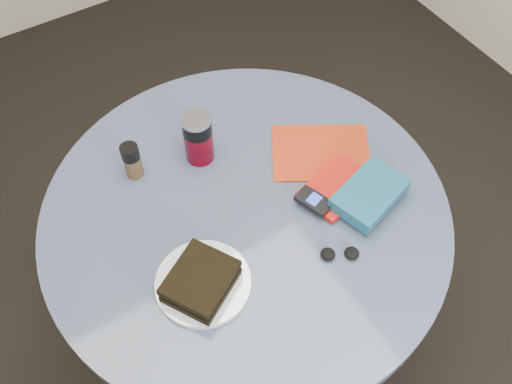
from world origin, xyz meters
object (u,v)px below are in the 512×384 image
pepper_grinder (132,161)px  red_book (337,187)px  table (246,243)px  soda_can (198,138)px  sandwich (201,281)px  magazine (321,152)px  headphones (340,254)px  novel (370,194)px  mp3_player (314,201)px  plate (203,283)px

pepper_grinder → red_book: pepper_grinder is taller
table → soda_can: soda_can is taller
sandwich → red_book: 0.42m
sandwich → soda_can: soda_can is taller
magazine → headphones: size_ratio=2.64×
table → headphones: bearing=-62.4°
table → sandwich: (-0.19, -0.13, 0.20)m
soda_can → red_book: size_ratio=0.79×
pepper_grinder → novel: (0.45, -0.38, -0.02)m
sandwich → novel: bearing=-0.9°
mp3_player → headphones: (-0.03, -0.14, -0.02)m
sandwich → pepper_grinder: pepper_grinder is taller
pepper_grinder → soda_can: bearing=-12.0°
soda_can → novel: size_ratio=0.78×
sandwich → novel: (0.46, -0.01, -0.00)m
table → headphones: 0.31m
magazine → table: bearing=-138.3°
pepper_grinder → novel: bearing=-40.4°
magazine → mp3_player: mp3_player is taller
plate → mp3_player: size_ratio=2.20×
mp3_player → plate: bearing=-172.6°
pepper_grinder → magazine: bearing=-23.4°
plate → soda_can: 0.38m
plate → novel: bearing=-2.1°
mp3_player → red_book: bearing=8.7°
table → soda_can: size_ratio=7.12×
plate → red_book: size_ratio=1.20×
table → pepper_grinder: (-0.18, 0.24, 0.22)m
table → magazine: magazine is taller
red_book → plate: bearing=173.3°
table → soda_can: (-0.01, 0.20, 0.23)m
sandwich → magazine: bearing=21.9°
soda_can → headphones: bearing=-72.9°
table → pepper_grinder: pepper_grinder is taller
red_book → soda_can: bearing=116.6°
plate → headphones: size_ratio=2.23×
sandwich → plate: bearing=46.4°
red_book → mp3_player: mp3_player is taller
novel → mp3_player: bearing=137.2°
red_book → sandwich: bearing=174.4°
plate → mp3_player: 0.33m
soda_can → headphones: size_ratio=1.47×
plate → table: bearing=33.9°
sandwich → mp3_player: size_ratio=1.94×
pepper_grinder → magazine: size_ratio=0.41×
table → plate: 0.28m
headphones → sandwich: bearing=163.6°
mp3_player → headphones: mp3_player is taller
plate → soda_can: (0.17, 0.33, 0.06)m
pepper_grinder → mp3_player: bearing=-44.6°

